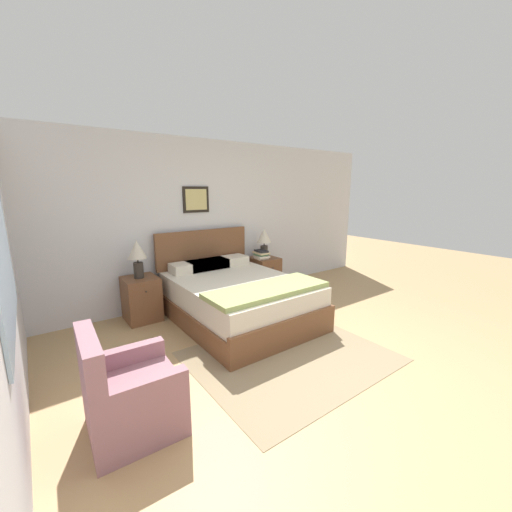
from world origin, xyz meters
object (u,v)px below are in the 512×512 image
object	(u,v)px
nightstand_by_door	(264,274)
table_lamp_by_door	(264,238)
table_lamp_near_window	(137,253)
bed	(237,297)
nightstand_near_window	(142,299)
armchair	(129,396)

from	to	relation	value
nightstand_by_door	table_lamp_by_door	distance (m)	0.66
nightstand_by_door	table_lamp_near_window	distance (m)	2.29
bed	nightstand_by_door	world-z (taller)	bed
nightstand_near_window	table_lamp_near_window	size ratio (longest dim) A/B	1.16
bed	armchair	xyz separation A→B (m)	(-1.81, -1.30, -0.04)
nightstand_by_door	table_lamp_near_window	world-z (taller)	table_lamp_near_window
armchair	table_lamp_by_door	bearing A→B (deg)	127.65
nightstand_near_window	nightstand_by_door	distance (m)	2.19
armchair	table_lamp_near_window	distance (m)	2.29
nightstand_near_window	table_lamp_by_door	size ratio (longest dim) A/B	1.16
table_lamp_near_window	table_lamp_by_door	xyz separation A→B (m)	(2.19, 0.00, 0.00)
nightstand_by_door	table_lamp_by_door	xyz separation A→B (m)	(-0.00, -0.00, 0.66)
nightstand_near_window	table_lamp_by_door	bearing A→B (deg)	-0.10
armchair	nightstand_by_door	distance (m)	3.57
armchair	nightstand_near_window	distance (m)	2.20
armchair	nightstand_by_door	world-z (taller)	armchair
nightstand_by_door	armchair	bearing A→B (deg)	-144.42
nightstand_near_window	table_lamp_by_door	distance (m)	2.28
bed	armchair	world-z (taller)	bed
armchair	table_lamp_near_window	bearing A→B (deg)	163.23
table_lamp_near_window	nightstand_by_door	bearing A→B (deg)	0.10
table_lamp_by_door	bed	bearing A→B (deg)	-144.49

